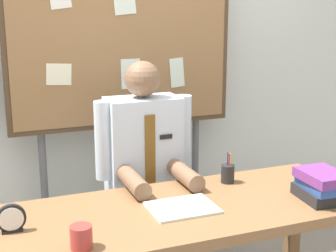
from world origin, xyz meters
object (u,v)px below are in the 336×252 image
(desk, at_px, (181,226))
(pen_holder, at_px, (228,173))
(bulletin_board, at_px, (122,40))
(book_stack, at_px, (322,185))
(desk_clock, at_px, (11,219))
(coffee_mug, at_px, (81,237))
(person, at_px, (145,191))
(open_notebook, at_px, (182,208))

(desk, xyz_separation_m, pen_holder, (0.36, 0.21, 0.14))
(bulletin_board, height_order, book_stack, bulletin_board)
(desk_clock, xyz_separation_m, coffee_mug, (0.24, -0.25, -0.01))
(person, distance_m, open_notebook, 0.55)
(pen_holder, bearing_deg, person, 139.27)
(desk_clock, bearing_deg, book_stack, -7.46)
(person, relative_size, desk_clock, 11.34)
(desk, bearing_deg, open_notebook, -88.75)
(coffee_mug, bearing_deg, open_notebook, 21.86)
(book_stack, bearing_deg, coffee_mug, -176.98)
(bulletin_board, distance_m, desk_clock, 1.32)
(open_notebook, xyz_separation_m, coffee_mug, (-0.51, -0.20, 0.04))
(book_stack, xyz_separation_m, pen_holder, (-0.30, 0.37, -0.02))
(desk, height_order, coffee_mug, coffee_mug)
(person, bearing_deg, pen_holder, -40.73)
(desk, distance_m, coffee_mug, 0.57)
(bulletin_board, xyz_separation_m, book_stack, (0.66, -1.06, -0.63))
(person, xyz_separation_m, pen_holder, (0.36, -0.31, 0.16))
(pen_holder, bearing_deg, desk, -149.25)
(open_notebook, bearing_deg, book_stack, -12.17)
(coffee_mug, relative_size, pen_holder, 0.58)
(book_stack, relative_size, pen_holder, 1.61)
(desk, relative_size, person, 1.32)
(desk, xyz_separation_m, book_stack, (0.66, -0.16, 0.16))
(bulletin_board, height_order, coffee_mug, bulletin_board)
(person, distance_m, desk_clock, 0.91)
(coffee_mug, bearing_deg, book_stack, 3.02)
(bulletin_board, distance_m, book_stack, 1.40)
(book_stack, xyz_separation_m, desk_clock, (-1.40, 0.18, -0.02))
(bulletin_board, xyz_separation_m, coffee_mug, (-0.51, -1.12, -0.66))
(open_notebook, distance_m, coffee_mug, 0.55)
(open_notebook, height_order, coffee_mug, coffee_mug)
(pen_holder, bearing_deg, open_notebook, -146.91)
(desk_clock, bearing_deg, coffee_mug, -45.99)
(desk, distance_m, book_stack, 0.70)
(desk, distance_m, pen_holder, 0.44)
(desk_clock, height_order, coffee_mug, desk_clock)
(pen_holder, bearing_deg, coffee_mug, -153.23)
(person, relative_size, pen_holder, 8.50)
(person, height_order, bulletin_board, bulletin_board)
(desk_clock, xyz_separation_m, pen_holder, (1.10, 0.19, -0.01))
(desk, relative_size, pen_holder, 11.25)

